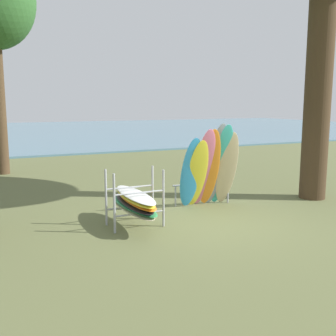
% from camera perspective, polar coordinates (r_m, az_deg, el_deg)
% --- Properties ---
extents(ground_plane, '(80.00, 80.00, 0.00)m').
position_cam_1_polar(ground_plane, '(9.19, 6.28, -7.57)').
color(ground_plane, '#60663D').
extents(lake_water, '(80.00, 36.00, 0.10)m').
position_cam_1_polar(lake_water, '(38.76, -18.19, 4.97)').
color(lake_water, slate).
rests_on(lake_water, ground).
extents(leaning_board_pile, '(1.65, 1.07, 2.18)m').
position_cam_1_polar(leaning_board_pile, '(10.14, 5.98, -0.15)').
color(leaning_board_pile, '#2D8ED1').
rests_on(leaning_board_pile, ground).
extents(board_storage_rack, '(1.15, 2.13, 1.25)m').
position_cam_1_polar(board_storage_rack, '(8.69, -4.85, -4.76)').
color(board_storage_rack, '#9EA0A5').
rests_on(board_storage_rack, ground).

